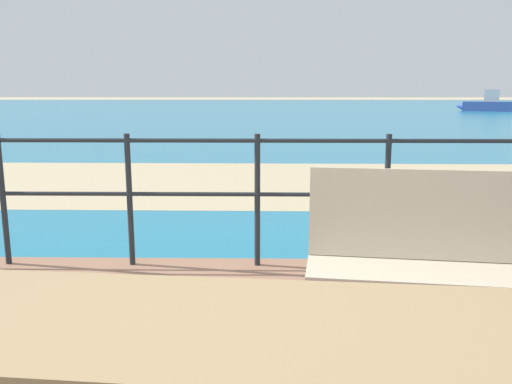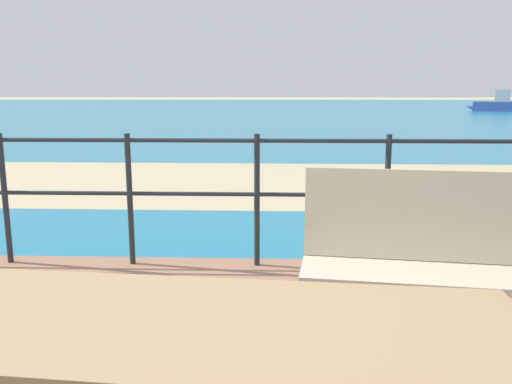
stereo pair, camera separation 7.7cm
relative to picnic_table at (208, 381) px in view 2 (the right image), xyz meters
The scene contains 6 objects.
sea_water 40.19m from the picnic_table, 89.94° to the left, with size 90.00×90.00×0.01m, color teal.
beach_strip 6.78m from the picnic_table, 89.63° to the left, with size 54.00×4.11×0.01m, color tan.
picnic_table is the anchor object (origin of this frame).
park_bench 1.72m from the picnic_table, 48.22° to the left, with size 1.68×0.62×0.94m.
railing_fence 2.62m from the picnic_table, 89.05° to the left, with size 5.94×0.04×1.03m.
boat_near 39.42m from the picnic_table, 66.53° to the left, with size 3.76×2.45×1.50m.
Camera 2 is at (0.13, -1.47, 1.40)m, focal length 36.61 mm.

